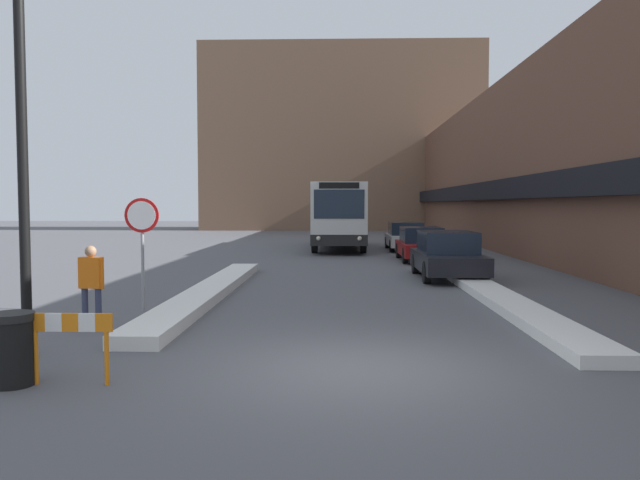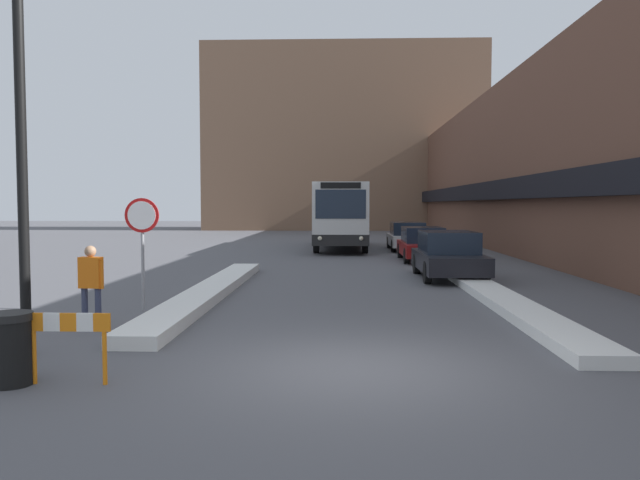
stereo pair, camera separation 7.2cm
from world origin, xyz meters
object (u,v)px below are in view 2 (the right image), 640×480
parked_car_middle (423,244)px  parked_car_back (407,236)px  stop_sign (142,229)px  parked_car_front (448,255)px  city_bus (341,214)px  construction_barricade (69,334)px  street_lamp (36,75)px  pedestrian (91,279)px  trash_bin (10,349)px

parked_car_middle → parked_car_back: 6.14m
stop_sign → parked_car_front: bearing=39.2°
city_bus → construction_barricade: size_ratio=9.29×
stop_sign → street_lamp: size_ratio=0.35×
street_lamp → pedestrian: bearing=92.0°
pedestrian → construction_barricade: 3.80m
parked_car_middle → pedestrian: 16.80m
parked_car_front → street_lamp: size_ratio=0.63×
parked_car_back → construction_barricade: (-6.96, -24.45, -0.05)m
city_bus → parked_car_front: 13.84m
parked_car_front → stop_sign: size_ratio=1.77×
pedestrian → trash_bin: 3.72m
stop_sign → parked_car_back: bearing=67.5°
city_bus → parked_car_middle: 7.94m
parked_car_middle → pedestrian: bearing=-119.0°
pedestrian → parked_car_front: bearing=54.4°
stop_sign → construction_barricade: 5.82m
parked_car_middle → trash_bin: (-7.72, -18.36, -0.23)m
parked_car_middle → trash_bin: parked_car_middle is taller
parked_car_front → stop_sign: bearing=-140.8°
parked_car_front → parked_car_middle: size_ratio=1.01×
stop_sign → street_lamp: (-0.26, -4.10, 2.50)m
city_bus → stop_sign: (-4.35, -19.71, -0.03)m
parked_car_front → construction_barricade: bearing=-120.1°
city_bus → parked_car_middle: city_bus is taller
city_bus → street_lamp: bearing=-101.0°
parked_car_back → stop_sign: bearing=-112.5°
parked_car_back → trash_bin: bearing=-107.5°
city_bus → trash_bin: bearing=-99.5°
city_bus → parked_car_back: size_ratio=2.25×
pedestrian → stop_sign: bearing=89.3°
street_lamp → pedestrian: size_ratio=4.47×
city_bus → street_lamp: 24.38m
street_lamp → construction_barricade: size_ratio=6.42×
pedestrian → trash_bin: (0.42, -3.67, -0.47)m
stop_sign → pedestrian: 2.24m
stop_sign → construction_barricade: (0.84, -5.65, -1.15)m
city_bus → parked_car_front: (3.45, -13.36, -1.09)m
parked_car_middle → trash_bin: bearing=-112.8°
pedestrian → trash_bin: size_ratio=1.66×
parked_car_front → parked_car_back: size_ratio=0.97×
pedestrian → parked_car_middle: bearing=69.6°
trash_bin → construction_barricade: bearing=4.6°
pedestrian → construction_barricade: pedestrian is taller
parked_car_middle → stop_sign: size_ratio=1.75×
parked_car_front → trash_bin: 14.33m
trash_bin → construction_barricade: (0.76, 0.06, 0.19)m
street_lamp → parked_car_back: bearing=70.6°
construction_barricade → city_bus: bearing=82.1°
parked_car_middle → pedestrian: (-8.14, -14.70, 0.24)m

